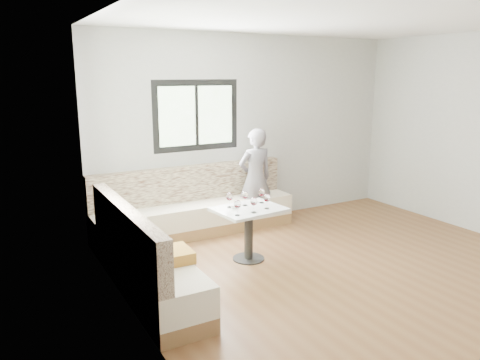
# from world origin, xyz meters

# --- Properties ---
(room) EXTENTS (5.01, 5.01, 2.81)m
(room) POSITION_xyz_m (-0.08, 0.08, 1.41)
(room) COLOR brown
(room) RESTS_ON ground
(banquette) EXTENTS (2.90, 2.80, 0.95)m
(banquette) POSITION_xyz_m (-1.59, 1.63, 0.33)
(banquette) COLOR brown
(banquette) RESTS_ON ground
(table) EXTENTS (0.85, 0.70, 0.65)m
(table) POSITION_xyz_m (-0.88, 1.06, 0.49)
(table) COLOR black
(table) RESTS_ON ground
(person) EXTENTS (0.54, 0.36, 1.46)m
(person) POSITION_xyz_m (-0.14, 2.13, 0.73)
(person) COLOR slate
(person) RESTS_ON ground
(olive_ramekin) EXTENTS (0.09, 0.09, 0.04)m
(olive_ramekin) POSITION_xyz_m (-1.02, 1.14, 0.67)
(olive_ramekin) COLOR white
(olive_ramekin) RESTS_ON table
(wine_glass_a) EXTENTS (0.08, 0.08, 0.18)m
(wine_glass_a) POSITION_xyz_m (-1.14, 0.86, 0.78)
(wine_glass_a) COLOR white
(wine_glass_a) RESTS_ON table
(wine_glass_b) EXTENTS (0.08, 0.08, 0.18)m
(wine_glass_b) POSITION_xyz_m (-0.92, 0.86, 0.78)
(wine_glass_b) COLOR white
(wine_glass_b) RESTS_ON table
(wine_glass_c) EXTENTS (0.08, 0.08, 0.18)m
(wine_glass_c) POSITION_xyz_m (-0.70, 0.93, 0.78)
(wine_glass_c) COLOR white
(wine_glass_c) RESTS_ON table
(wine_glass_d) EXTENTS (0.08, 0.08, 0.18)m
(wine_glass_d) POSITION_xyz_m (-0.86, 1.18, 0.78)
(wine_glass_d) COLOR white
(wine_glass_d) RESTS_ON table
(wine_glass_e) EXTENTS (0.08, 0.08, 0.18)m
(wine_glass_e) POSITION_xyz_m (-0.62, 1.18, 0.78)
(wine_glass_e) COLOR white
(wine_glass_e) RESTS_ON table
(wine_glass_f) EXTENTS (0.08, 0.08, 0.18)m
(wine_glass_f) POSITION_xyz_m (-1.06, 1.20, 0.78)
(wine_glass_f) COLOR white
(wine_glass_f) RESTS_ON table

